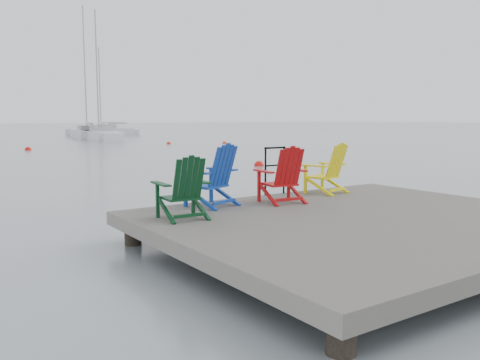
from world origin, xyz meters
TOP-DOWN VIEW (x-y plane):
  - ground at (0.00, 0.00)m, footprint 400.00×400.00m
  - dock at (0.00, 0.00)m, footprint 6.00×5.00m
  - handrail at (0.25, 2.45)m, footprint 0.48×0.04m
  - chair_green at (-2.29, 1.30)m, footprint 0.75×0.70m
  - chair_blue at (-1.38, 1.97)m, footprint 0.95×0.90m
  - chair_red at (-0.24, 1.60)m, footprint 0.83×0.78m
  - chair_yellow at (1.17, 1.98)m, footprint 0.87×0.83m
  - sailboat_near at (9.62, 39.61)m, footprint 3.16×8.67m
  - sailboat_mid at (10.25, 45.05)m, footprint 4.13×9.90m
  - sailboat_far at (14.22, 51.48)m, footprint 7.06×5.43m
  - buoy_a at (6.58, 11.54)m, footprint 0.41×0.41m
  - buoy_b at (1.06, 27.68)m, footprint 0.41×0.41m
  - buoy_c at (15.29, 27.83)m, footprint 0.34×0.34m
  - buoy_d at (11.42, 29.54)m, footprint 0.35×0.35m

SIDE VIEW (x-z plane):
  - ground at x=0.00m, z-range 0.00..0.00m
  - buoy_a at x=6.58m, z-range -0.21..0.21m
  - buoy_b at x=1.06m, z-range -0.20..0.20m
  - buoy_c at x=15.29m, z-range -0.17..0.17m
  - buoy_d at x=11.42m, z-range -0.18..0.18m
  - dock at x=0.00m, z-range -0.35..1.05m
  - sailboat_mid at x=10.25m, z-range -6.20..6.91m
  - sailboat_near at x=9.62m, z-range -5.49..6.20m
  - sailboat_far at x=14.22m, z-range -4.68..5.40m
  - chair_green at x=-2.29m, z-range 0.50..1.40m
  - chair_red at x=-0.24m, z-range 0.50..1.45m
  - chair_yellow at x=1.17m, z-range 0.50..1.45m
  - chair_blue at x=-1.38m, z-range 0.50..1.51m
  - handrail at x=0.25m, z-range 0.59..1.49m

